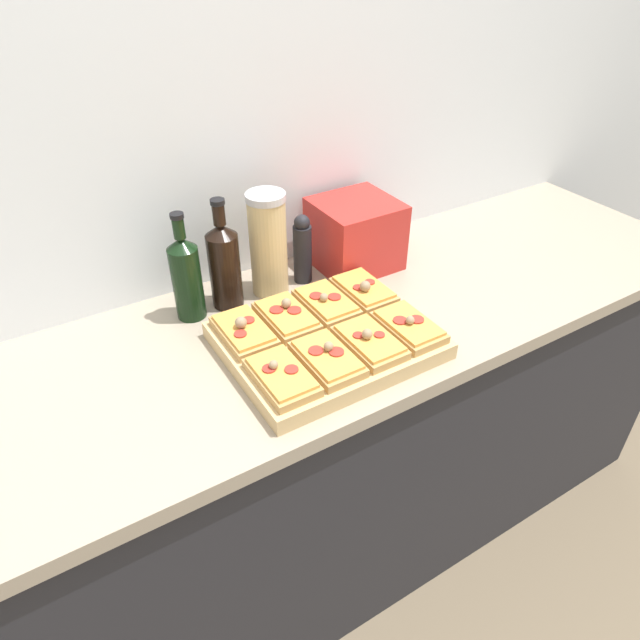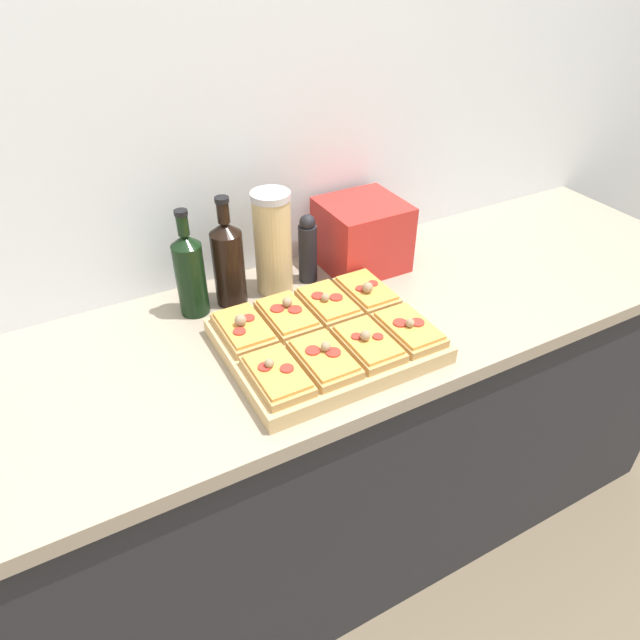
% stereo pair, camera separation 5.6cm
% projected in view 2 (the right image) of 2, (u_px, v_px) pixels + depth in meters
% --- Properties ---
extents(ground_plane, '(12.00, 12.00, 0.00)m').
position_uv_depth(ground_plane, '(343.00, 636.00, 1.72)').
color(ground_plane, brown).
extents(wall_back, '(6.00, 0.06, 2.50)m').
position_uv_depth(wall_back, '(223.00, 164.00, 1.47)').
color(wall_back, silver).
rests_on(wall_back, ground_plane).
extents(kitchen_counter, '(2.63, 0.67, 0.94)m').
position_uv_depth(kitchen_counter, '(292.00, 459.00, 1.68)').
color(kitchen_counter, '#232328').
rests_on(kitchen_counter, ground_plane).
extents(cutting_board, '(0.47, 0.39, 0.04)m').
position_uv_depth(cutting_board, '(326.00, 340.00, 1.34)').
color(cutting_board, tan).
rests_on(cutting_board, kitchen_counter).
extents(pizza_slice_back_left, '(0.10, 0.17, 0.06)m').
position_uv_depth(pizza_slice_back_left, '(243.00, 328.00, 1.32)').
color(pizza_slice_back_left, tan).
rests_on(pizza_slice_back_left, cutting_board).
extents(pizza_slice_back_midleft, '(0.10, 0.17, 0.05)m').
position_uv_depth(pizza_slice_back_midleft, '(287.00, 315.00, 1.37)').
color(pizza_slice_back_midleft, tan).
rests_on(pizza_slice_back_midleft, cutting_board).
extents(pizza_slice_back_midright, '(0.10, 0.17, 0.05)m').
position_uv_depth(pizza_slice_back_midright, '(328.00, 303.00, 1.41)').
color(pizza_slice_back_midright, tan).
rests_on(pizza_slice_back_midright, cutting_board).
extents(pizza_slice_back_right, '(0.10, 0.17, 0.06)m').
position_uv_depth(pizza_slice_back_right, '(366.00, 291.00, 1.45)').
color(pizza_slice_back_right, tan).
rests_on(pizza_slice_back_right, cutting_board).
extents(pizza_slice_front_left, '(0.10, 0.17, 0.05)m').
position_uv_depth(pizza_slice_front_left, '(277.00, 375.00, 1.19)').
color(pizza_slice_front_left, tan).
rests_on(pizza_slice_front_left, cutting_board).
extents(pizza_slice_front_midleft, '(0.10, 0.17, 0.05)m').
position_uv_depth(pizza_slice_front_midleft, '(324.00, 358.00, 1.24)').
color(pizza_slice_front_midleft, tan).
rests_on(pizza_slice_front_midleft, cutting_board).
extents(pizza_slice_front_midright, '(0.10, 0.17, 0.05)m').
position_uv_depth(pizza_slice_front_midright, '(368.00, 343.00, 1.28)').
color(pizza_slice_front_midright, tan).
rests_on(pizza_slice_front_midright, cutting_board).
extents(pizza_slice_front_right, '(0.10, 0.17, 0.05)m').
position_uv_depth(pizza_slice_front_right, '(409.00, 329.00, 1.32)').
color(pizza_slice_front_right, tan).
rests_on(pizza_slice_front_right, cutting_board).
extents(olive_oil_bottle, '(0.07, 0.07, 0.28)m').
position_uv_depth(olive_oil_bottle, '(190.00, 273.00, 1.41)').
color(olive_oil_bottle, black).
rests_on(olive_oil_bottle, kitchen_counter).
extents(wine_bottle, '(0.08, 0.08, 0.29)m').
position_uv_depth(wine_bottle, '(228.00, 261.00, 1.45)').
color(wine_bottle, black).
rests_on(wine_bottle, kitchen_counter).
extents(grain_jar_tall, '(0.10, 0.10, 0.28)m').
position_uv_depth(grain_jar_tall, '(273.00, 243.00, 1.48)').
color(grain_jar_tall, tan).
rests_on(grain_jar_tall, kitchen_counter).
extents(pepper_mill, '(0.05, 0.05, 0.20)m').
position_uv_depth(pepper_mill, '(308.00, 249.00, 1.55)').
color(pepper_mill, black).
rests_on(pepper_mill, kitchen_counter).
extents(toaster_oven, '(0.25, 0.21, 0.19)m').
position_uv_depth(toaster_oven, '(362.00, 235.00, 1.61)').
color(toaster_oven, red).
rests_on(toaster_oven, kitchen_counter).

